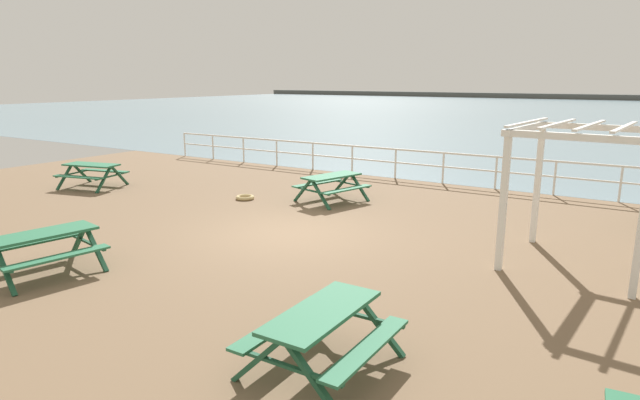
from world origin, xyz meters
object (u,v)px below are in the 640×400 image
at_px(picnic_table_seaward, 332,182).
at_px(lattice_pergola, 586,163).
at_px(picnic_table_far_left, 43,243).
at_px(picnic_table_mid_centre, 322,325).
at_px(picnic_table_near_right, 92,170).

relative_size(picnic_table_seaward, lattice_pergola, 0.78).
xyz_separation_m(picnic_table_far_left, picnic_table_seaward, (1.39, 7.86, 0.00)).
distance_m(picnic_table_mid_centre, picnic_table_seaward, 9.21).
height_order(picnic_table_near_right, picnic_table_far_left, same).
relative_size(picnic_table_near_right, picnic_table_seaward, 0.98).
distance_m(picnic_table_mid_centre, lattice_pergola, 6.28).
relative_size(picnic_table_near_right, picnic_table_mid_centre, 1.17).
height_order(picnic_table_near_right, picnic_table_seaward, same).
bearing_deg(picnic_table_far_left, lattice_pergola, -44.73).
xyz_separation_m(picnic_table_mid_centre, picnic_table_far_left, (-6.06, 0.08, 0.00)).
xyz_separation_m(picnic_table_mid_centre, picnic_table_seaward, (-4.66, 7.94, 0.00)).
bearing_deg(picnic_table_far_left, picnic_table_seaward, 0.58).
distance_m(picnic_table_near_right, picnic_table_far_left, 8.32).
bearing_deg(picnic_table_near_right, picnic_table_mid_centre, -37.50).
bearing_deg(lattice_pergola, picnic_table_seaward, 166.66).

